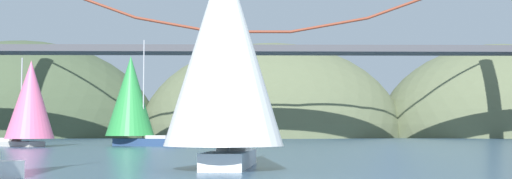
% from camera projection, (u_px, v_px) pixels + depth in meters
% --- Properties ---
extents(headland_left, '(65.64, 44.00, 46.50)m').
position_uv_depth(headland_left, '(21.00, 137.00, 151.11)').
color(headland_left, '#425138').
rests_on(headland_left, ground_plane).
extents(headland_center, '(63.40, 44.00, 45.56)m').
position_uv_depth(headland_center, '(271.00, 137.00, 151.93)').
color(headland_center, '#5B6647').
rests_on(headland_center, ground_plane).
extents(headland_right, '(58.38, 44.00, 45.31)m').
position_uv_depth(headland_right, '(498.00, 137.00, 152.69)').
color(headland_right, '#5B6647').
rests_on(headland_right, ground_plane).
extents(suspension_bridge, '(133.42, 6.00, 34.72)m').
position_uv_depth(suspension_bridge, '(252.00, 47.00, 113.02)').
color(suspension_bridge, brown).
rests_on(suspension_bridge, ground_plane).
extents(sailboat_pink_spinnaker, '(9.01, 7.97, 9.52)m').
position_uv_depth(sailboat_pink_spinnaker, '(30.00, 101.00, 66.66)').
color(sailboat_pink_spinnaker, '#B7B2A8').
rests_on(sailboat_pink_spinnaker, ground_plane).
extents(sailboat_green_sail, '(10.19, 7.57, 11.96)m').
position_uv_depth(sailboat_green_sail, '(132.00, 99.00, 71.86)').
color(sailboat_green_sail, navy).
rests_on(sailboat_green_sail, ground_plane).
extents(sailboat_white_mainsail, '(5.64, 9.14, 10.95)m').
position_uv_depth(sailboat_white_mainsail, '(224.00, 53.00, 27.67)').
color(sailboat_white_mainsail, white).
rests_on(sailboat_white_mainsail, ground_plane).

